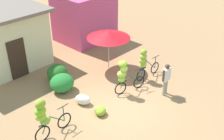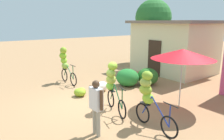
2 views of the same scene
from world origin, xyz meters
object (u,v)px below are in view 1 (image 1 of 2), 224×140
shop_pink (84,17)px  produce_sack (83,100)px  person_vendor (166,76)px  market_umbrella (109,34)px  bicycle_center_loaded (144,62)px  bicycle_leftmost (44,116)px  bicycle_near_pile (124,74)px  banana_pile_on_ground (100,111)px

shop_pink → produce_sack: size_ratio=4.57×
produce_sack → person_vendor: person_vendor is taller
market_umbrella → bicycle_center_loaded: (0.38, -2.02, -0.97)m
bicycle_leftmost → bicycle_near_pile: bicycle_leftmost is taller
market_umbrella → person_vendor: 3.67m
shop_pink → bicycle_leftmost: (-7.18, -5.85, -0.45)m
banana_pile_on_ground → person_vendor: 3.31m
shop_pink → person_vendor: 7.61m
bicycle_near_pile → produce_sack: size_ratio=2.38×
bicycle_leftmost → bicycle_near_pile: (4.13, -0.10, -0.04)m
bicycle_near_pile → person_vendor: 1.85m
market_umbrella → person_vendor: size_ratio=1.43×
bicycle_leftmost → banana_pile_on_ground: 2.49m
bicycle_leftmost → person_vendor: 5.54m
market_umbrella → bicycle_near_pile: bearing=-120.2°
produce_sack → banana_pile_on_ground: bearing=-90.4°
bicycle_center_loaded → produce_sack: size_ratio=2.40×
market_umbrella → banana_pile_on_ground: 4.27m
market_umbrella → produce_sack: (-3.06, -1.38, -1.69)m
bicycle_center_loaded → produce_sack: (-3.44, 0.64, -0.73)m
banana_pile_on_ground → produce_sack: size_ratio=0.93×
shop_pink → bicycle_near_pile: 6.71m
market_umbrella → bicycle_center_loaded: size_ratio=1.31×
shop_pink → bicycle_center_loaded: bearing=-103.8°
bicycle_leftmost → banana_pile_on_ground: size_ratio=2.74×
market_umbrella → bicycle_leftmost: (-5.37, -2.02, -0.88)m
produce_sack → person_vendor: (3.02, -2.16, 0.71)m
shop_pink → bicycle_leftmost: size_ratio=1.80×
market_umbrella → bicycle_center_loaded: market_umbrella is taller
bicycle_near_pile → person_vendor: size_ratio=1.08×
market_umbrella → bicycle_near_pile: market_umbrella is taller
banana_pile_on_ground → produce_sack: produce_sack is taller
shop_pink → bicycle_near_pile: size_ratio=1.92×
bicycle_leftmost → person_vendor: (5.33, -1.51, -0.10)m
bicycle_near_pile → market_umbrella: bearing=59.8°
shop_pink → bicycle_near_pile: (-3.05, -5.95, -0.49)m
shop_pink → person_vendor: size_ratio=2.08×
bicycle_center_loaded → banana_pile_on_ground: 3.55m
bicycle_center_loaded → produce_sack: bearing=169.4°
person_vendor → banana_pile_on_ground: bearing=159.7°
bicycle_near_pile → shop_pink: bearing=62.9°
bicycle_center_loaded → banana_pile_on_ground: (-3.44, -0.40, -0.78)m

